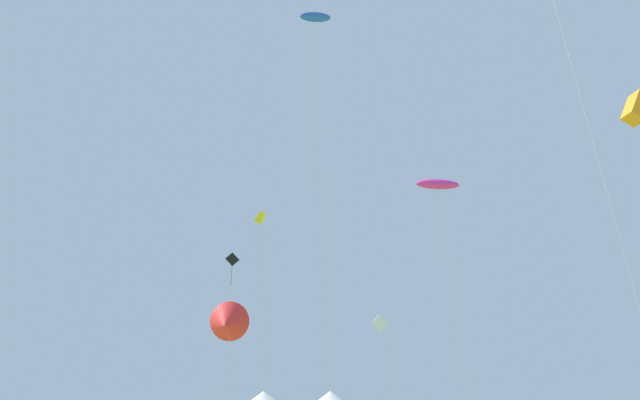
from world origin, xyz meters
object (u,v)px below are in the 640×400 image
Objects in this scene: kite_blue_parafoil at (315,18)px; kite_magenta_parafoil at (438,184)px; kite_black_diamond at (232,265)px; kite_white_diamond at (381,325)px; kite_red_delta at (227,323)px; kite_yellow_box at (260,219)px; kite_orange_box at (637,109)px.

kite_blue_parafoil reaches higher than kite_magenta_parafoil.
kite_blue_parafoil is 26.20m from kite_black_diamond.
kite_white_diamond is at bearing 17.01° from kite_black_diamond.
kite_blue_parafoil is 3.57× the size of kite_white_diamond.
kite_red_delta is at bearing -119.72° from kite_white_diamond.
kite_magenta_parafoil is (9.93, -2.22, -18.86)m from kite_blue_parafoil.
kite_yellow_box is 0.57× the size of kite_blue_parafoil.
kite_magenta_parafoil is (20.20, -13.49, 2.45)m from kite_black_diamond.
kite_yellow_box is 20.31m from kite_red_delta.
kite_orange_box is 2.33× the size of kite_red_delta.
kite_red_delta is (-28.01, 5.91, -12.24)m from kite_orange_box.
kite_white_diamond is at bearing 124.71° from kite_orange_box.
kite_yellow_box is at bearing 96.57° from kite_red_delta.
kite_yellow_box reaches higher than kite_black_diamond.
kite_white_diamond is 21.90m from kite_red_delta.
kite_blue_parafoil reaches higher than kite_yellow_box.
kite_red_delta is 19.00m from kite_magenta_parafoil.
kite_black_diamond is (-2.56, -0.99, -5.30)m from kite_yellow_box.
kite_blue_parafoil is 1.80× the size of kite_orange_box.
kite_orange_box reaches higher than kite_black_diamond.
kite_red_delta is (1.76, -15.28, -13.26)m from kite_yellow_box.
kite_magenta_parafoil is (15.88, 0.81, 10.41)m from kite_red_delta.
kite_yellow_box is 22.99m from kite_magenta_parafoil.
kite_magenta_parafoil is at bearing -12.61° from kite_blue_parafoil.
kite_orange_box is (32.33, -20.20, 4.28)m from kite_black_diamond.
kite_white_diamond is 16.84m from kite_black_diamond.
kite_magenta_parafoil reaches higher than kite_black_diamond.
kite_white_diamond is at bearing 105.64° from kite_magenta_parafoil.
kite_magenta_parafoil is (-12.13, 6.72, -1.83)m from kite_orange_box.
kite_white_diamond is at bearing 60.28° from kite_red_delta.
kite_blue_parafoil is at bearing -106.99° from kite_white_diamond.
kite_white_diamond is (4.86, 15.90, -27.09)m from kite_blue_parafoil.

